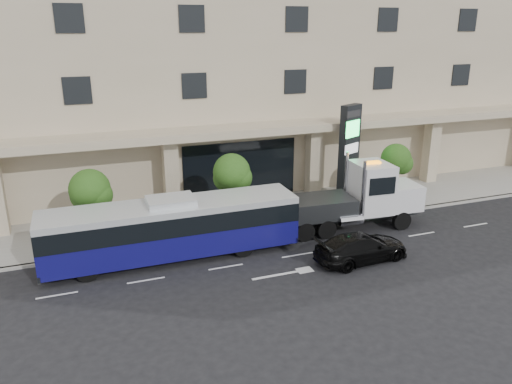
% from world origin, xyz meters
% --- Properties ---
extents(ground, '(120.00, 120.00, 0.00)m').
position_xyz_m(ground, '(0.00, 0.00, 0.00)').
color(ground, black).
rests_on(ground, ground).
extents(sidewalk, '(120.00, 6.00, 0.15)m').
position_xyz_m(sidewalk, '(0.00, 5.00, 0.07)').
color(sidewalk, gray).
rests_on(sidewalk, ground).
extents(curb, '(120.00, 0.30, 0.15)m').
position_xyz_m(curb, '(0.00, 2.00, 0.07)').
color(curb, gray).
rests_on(curb, ground).
extents(convention_center, '(60.00, 17.60, 20.00)m').
position_xyz_m(convention_center, '(-0.00, 15.42, 9.97)').
color(convention_center, tan).
rests_on(convention_center, ground).
extents(tree_left, '(2.27, 2.20, 4.22)m').
position_xyz_m(tree_left, '(-9.97, 3.59, 3.11)').
color(tree_left, '#422B19').
rests_on(tree_left, sidewalk).
extents(tree_mid, '(2.28, 2.20, 4.38)m').
position_xyz_m(tree_mid, '(-1.97, 3.59, 3.26)').
color(tree_mid, '#422B19').
rests_on(tree_mid, sidewalk).
extents(tree_right, '(2.10, 2.00, 4.04)m').
position_xyz_m(tree_right, '(9.53, 3.59, 3.04)').
color(tree_right, '#422B19').
rests_on(tree_right, sidewalk).
extents(city_bus, '(13.14, 2.83, 3.33)m').
position_xyz_m(city_bus, '(-6.24, 0.55, 1.69)').
color(city_bus, black).
rests_on(city_bus, ground).
extents(tow_truck, '(9.80, 3.03, 4.45)m').
position_xyz_m(tow_truck, '(4.91, 0.80, 1.83)').
color(tow_truck, '#2D3033').
rests_on(tow_truck, ground).
extents(black_sedan, '(5.25, 2.46, 1.48)m').
position_xyz_m(black_sedan, '(2.81, -3.21, 0.74)').
color(black_sedan, black).
rests_on(black_sedan, ground).
extents(signage_pylon, '(1.73, 1.23, 6.60)m').
position_xyz_m(signage_pylon, '(6.64, 4.88, 3.50)').
color(signage_pylon, black).
rests_on(signage_pylon, sidewalk).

